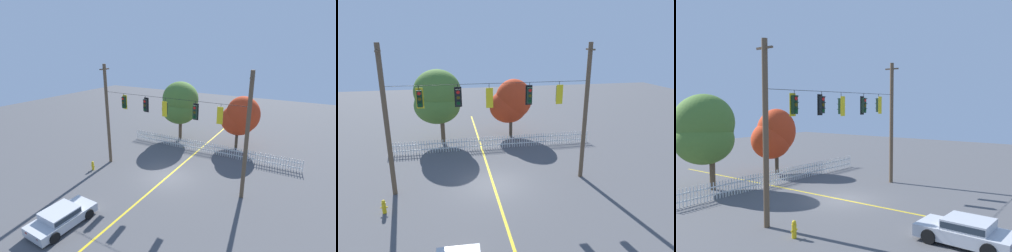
{
  "view_description": "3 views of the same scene",
  "coord_description": "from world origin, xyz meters",
  "views": [
    {
      "loc": [
        9.72,
        -17.1,
        10.57
      ],
      "look_at": [
        -0.12,
        0.33,
        4.42
      ],
      "focal_mm": 27.66,
      "sensor_mm": 36.0,
      "label": 1
    },
    {
      "loc": [
        -2.53,
        -17.2,
        9.36
      ],
      "look_at": [
        0.79,
        -0.42,
        4.17
      ],
      "focal_mm": 30.9,
      "sensor_mm": 36.0,
      "label": 2
    },
    {
      "loc": [
        -17.68,
        -13.19,
        6.01
      ],
      "look_at": [
        0.35,
        0.16,
        4.65
      ],
      "focal_mm": 37.89,
      "sensor_mm": 36.0,
      "label": 3
    }
  ],
  "objects": [
    {
      "name": "ground",
      "position": [
        0.0,
        0.0,
        0.0
      ],
      "size": [
        80.0,
        80.0,
        0.0
      ],
      "primitive_type": "plane",
      "color": "#4C4C4F"
    },
    {
      "name": "lane_centerline_stripe",
      "position": [
        0.0,
        0.0,
        0.0
      ],
      "size": [
        0.16,
        36.0,
        0.01
      ],
      "primitive_type": "cube",
      "color": "gold",
      "rests_on": "ground"
    },
    {
      "name": "signal_support_span",
      "position": [
        0.0,
        0.0,
        4.65
      ],
      "size": [
        12.76,
        1.1,
        9.16
      ],
      "color": "brown",
      "rests_on": "ground"
    },
    {
      "name": "traffic_signal_eastbound_side",
      "position": [
        -4.26,
        0.01,
        6.01
      ],
      "size": [
        0.43,
        0.38,
        1.38
      ],
      "color": "black"
    },
    {
      "name": "traffic_signal_westbound_side",
      "position": [
        -2.04,
        0.01,
        6.0
      ],
      "size": [
        0.43,
        0.38,
        1.38
      ],
      "color": "black"
    },
    {
      "name": "traffic_signal_northbound_primary",
      "position": [
        -0.17,
        -0.01,
        5.92
      ],
      "size": [
        0.43,
        0.38,
        1.47
      ],
      "color": "black"
    },
    {
      "name": "traffic_signal_northbound_secondary",
      "position": [
        2.36,
        0.01,
        5.96
      ],
      "size": [
        0.43,
        0.38,
        1.45
      ],
      "color": "black"
    },
    {
      "name": "traffic_signal_southbound_primary",
      "position": [
        4.3,
        -0.01,
        5.97
      ],
      "size": [
        0.43,
        0.38,
        1.42
      ],
      "color": "black"
    },
    {
      "name": "white_picket_fence",
      "position": [
        1.05,
        6.53,
        0.57
      ],
      "size": [
        17.75,
        0.06,
        1.13
      ],
      "color": "silver",
      "rests_on": "ground"
    },
    {
      "name": "autumn_maple_near_fence",
      "position": [
        -3.52,
        9.33,
        4.24
      ],
      "size": [
        4.29,
        4.01,
        6.76
      ],
      "color": "brown",
      "rests_on": "ground"
    },
    {
      "name": "autumn_maple_mid",
      "position": [
        3.36,
        9.95,
        3.35
      ],
      "size": [
        4.17,
        3.17,
        5.65
      ],
      "color": "#473828",
      "rests_on": "ground"
    },
    {
      "name": "parked_car",
      "position": [
        -2.61,
        -8.55,
        0.6
      ],
      "size": [
        2.15,
        4.1,
        1.15
      ],
      "color": "#B7BABF",
      "rests_on": "ground"
    },
    {
      "name": "fire_hydrant",
      "position": [
        -6.47,
        -2.09,
        0.4
      ],
      "size": [
        0.38,
        0.22,
        0.82
      ],
      "color": "gold",
      "rests_on": "ground"
    }
  ]
}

